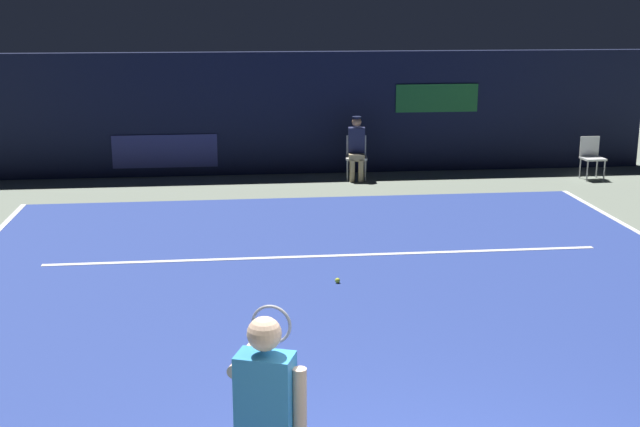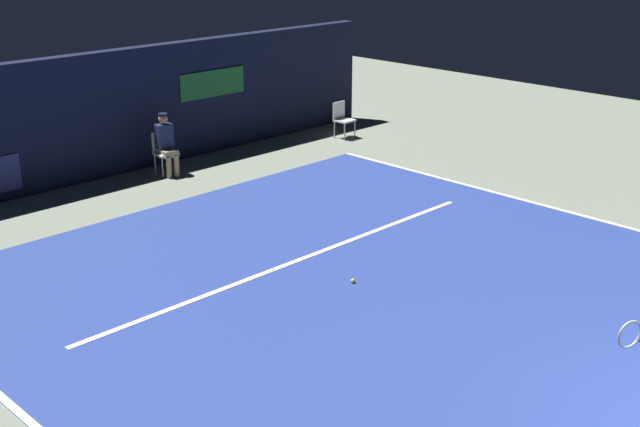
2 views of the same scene
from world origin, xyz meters
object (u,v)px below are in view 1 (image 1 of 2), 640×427
tennis_ball (337,280)px  line_judge_on_chair (356,147)px  courtside_chair_near (592,155)px  tennis_player (267,424)px

tennis_ball → line_judge_on_chair: bearing=79.2°
line_judge_on_chair → courtside_chair_near: size_ratio=1.50×
tennis_player → line_judge_on_chair: bearing=78.6°
courtside_chair_near → tennis_ball: bearing=-135.2°
line_judge_on_chair → courtside_chair_near: (4.91, -0.45, -0.18)m
line_judge_on_chair → tennis_player: bearing=-101.4°
tennis_ball → courtside_chair_near: bearing=44.8°
line_judge_on_chair → tennis_ball: bearing=-100.8°
tennis_player → tennis_ball: 5.71m
line_judge_on_chair → tennis_ball: 6.72m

